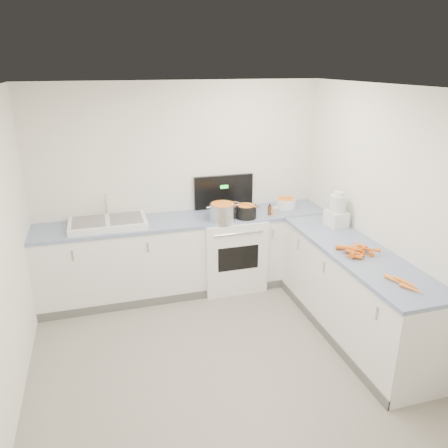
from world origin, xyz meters
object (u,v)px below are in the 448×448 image
object	(u,v)px
mixing_bowl	(286,203)
stove	(230,249)
steel_pot	(223,213)
extract_bottle	(270,210)
food_processor	(337,211)
spice_jar	(275,211)
sink	(108,223)
black_pot	(246,212)

from	to	relation	value
mixing_bowl	stove	bearing A→B (deg)	-175.80
steel_pot	extract_bottle	world-z (taller)	steel_pot
extract_bottle	food_processor	bearing A→B (deg)	-43.90
steel_pot	extract_bottle	distance (m)	0.60
spice_jar	food_processor	size ratio (longest dim) A/B	0.21
sink	mixing_bowl	xyz separation A→B (m)	(2.21, 0.04, 0.02)
sink	stove	bearing A→B (deg)	-0.62
steel_pot	food_processor	xyz separation A→B (m)	(1.18, -0.53, 0.08)
steel_pot	spice_jar	size ratio (longest dim) A/B	3.67
stove	extract_bottle	distance (m)	0.71
sink	steel_pot	world-z (taller)	sink
mixing_bowl	extract_bottle	distance (m)	0.37
black_pot	spice_jar	world-z (taller)	black_pot
spice_jar	food_processor	world-z (taller)	food_processor
sink	extract_bottle	bearing A→B (deg)	-4.99
stove	mixing_bowl	xyz separation A→B (m)	(0.76, 0.06, 0.53)
black_pot	extract_bottle	distance (m)	0.31
stove	food_processor	size ratio (longest dim) A/B	3.39
mixing_bowl	sink	bearing A→B (deg)	-178.97
sink	steel_pot	xyz separation A→B (m)	(1.30, -0.19, 0.05)
stove	sink	distance (m)	1.54
sink	mixing_bowl	world-z (taller)	sink
stove	mixing_bowl	distance (m)	0.92
mixing_bowl	spice_jar	distance (m)	0.32
black_pot	spice_jar	size ratio (longest dim) A/B	2.94
stove	steel_pot	xyz separation A→B (m)	(-0.15, -0.18, 0.56)
black_pot	extract_bottle	bearing A→B (deg)	3.18
stove	black_pot	size ratio (longest dim) A/B	5.56
stove	sink	bearing A→B (deg)	179.38
black_pot	food_processor	xyz separation A→B (m)	(0.89, -0.54, 0.10)
sink	black_pot	size ratio (longest dim) A/B	3.52
steel_pot	spice_jar	world-z (taller)	steel_pot
black_pot	food_processor	world-z (taller)	food_processor
steel_pot	sink	bearing A→B (deg)	171.58
mixing_bowl	extract_bottle	size ratio (longest dim) A/B	2.29
extract_bottle	food_processor	distance (m)	0.82
stove	sink	size ratio (longest dim) A/B	1.58
extract_bottle	steel_pot	bearing A→B (deg)	-177.45
stove	mixing_bowl	size ratio (longest dim) A/B	5.14
black_pot	food_processor	size ratio (longest dim) A/B	0.61
spice_jar	extract_bottle	bearing A→B (deg)	172.68
steel_pot	extract_bottle	bearing A→B (deg)	2.55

